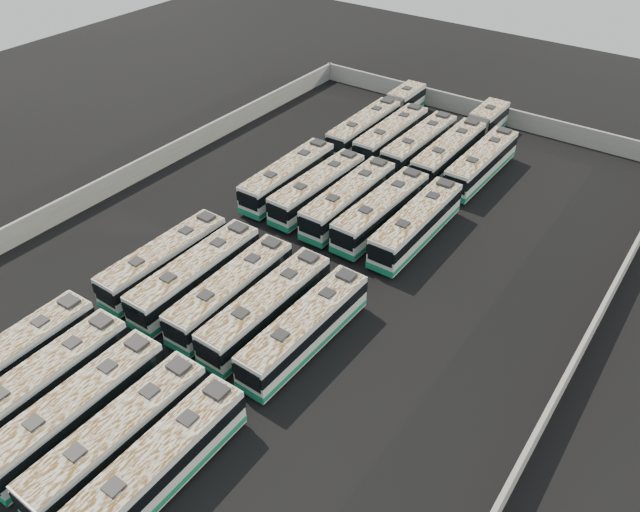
{
  "coord_description": "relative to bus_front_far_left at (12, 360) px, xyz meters",
  "views": [
    {
      "loc": [
        25.36,
        -32.63,
        32.21
      ],
      "look_at": [
        1.65,
        0.53,
        1.6
      ],
      "focal_mm": 35.0,
      "sensor_mm": 36.0,
      "label": 1
    }
  ],
  "objects": [
    {
      "name": "bus_back_left",
      "position": [
        3.58,
        43.8,
        0.01
      ],
      "size": [
        2.68,
        12.15,
        3.42
      ],
      "rotation": [
        0.0,
        0.0,
        0.01
      ],
      "color": "beige",
      "rests_on": "ground"
    },
    {
      "name": "bus_back_right",
      "position": [
        10.62,
        46.9,
        0.06
      ],
      "size": [
        2.69,
        19.35,
        3.51
      ],
      "rotation": [
        0.0,
        0.0,
        0.0
      ],
      "color": "beige",
      "rests_on": "ground"
    },
    {
      "name": "bus_midfront_left",
      "position": [
        3.6,
        13.65,
        0.06
      ],
      "size": [
        2.76,
        12.45,
        3.5
      ],
      "rotation": [
        0.0,
        0.0,
        0.01
      ],
      "color": "beige",
      "rests_on": "ground"
    },
    {
      "name": "bus_midback_center",
      "position": [
        7.17,
        29.92,
        0.07
      ],
      "size": [
        2.76,
        12.51,
        3.52
      ],
      "rotation": [
        0.0,
        0.0,
        0.01
      ],
      "color": "beige",
      "rests_on": "ground"
    },
    {
      "name": "bus_midfront_far_right",
      "position": [
        14.15,
        13.74,
        0.02
      ],
      "size": [
        2.76,
        12.23,
        3.44
      ],
      "rotation": [
        0.0,
        0.0,
        -0.01
      ],
      "color": "beige",
      "rests_on": "ground"
    },
    {
      "name": "bus_back_far_right",
      "position": [
        14.23,
        43.68,
        0.04
      ],
      "size": [
        2.72,
        12.33,
        3.47
      ],
      "rotation": [
        0.0,
        0.0,
        -0.01
      ],
      "color": "beige",
      "rests_on": "ground"
    },
    {
      "name": "bus_midback_far_left",
      "position": [
        -0.01,
        29.98,
        0.04
      ],
      "size": [
        2.77,
        12.34,
        3.47
      ],
      "rotation": [
        0.0,
        0.0,
        0.01
      ],
      "color": "beige",
      "rests_on": "ground"
    },
    {
      "name": "bus_front_right",
      "position": [
        10.72,
        0.06,
        0.03
      ],
      "size": [
        2.61,
        12.21,
        3.44
      ],
      "rotation": [
        0.0,
        0.0,
        -0.0
      ],
      "color": "beige",
      "rests_on": "ground"
    },
    {
      "name": "bus_back_center",
      "position": [
        7.12,
        43.66,
        0.02
      ],
      "size": [
        2.71,
        12.21,
        3.43
      ],
      "rotation": [
        0.0,
        0.0,
        -0.01
      ],
      "color": "beige",
      "rests_on": "ground"
    },
    {
      "name": "perimeter_wall",
      "position": [
        8.28,
        20.95,
        -0.63
      ],
      "size": [
        45.2,
        73.2,
        2.2
      ],
      "color": "slate",
      "rests_on": "ground"
    },
    {
      "name": "bus_midback_right",
      "position": [
        10.63,
        29.98,
        0.06
      ],
      "size": [
        2.89,
        12.52,
        3.51
      ],
      "rotation": [
        0.0,
        0.0,
        -0.02
      ],
      "color": "beige",
      "rests_on": "ground"
    },
    {
      "name": "bus_midback_left",
      "position": [
        3.63,
        29.92,
        0.01
      ],
      "size": [
        2.85,
        12.19,
        3.42
      ],
      "rotation": [
        0.0,
        0.0,
        -0.02
      ],
      "color": "beige",
      "rests_on": "ground"
    },
    {
      "name": "bus_midfront_center",
      "position": [
        7.17,
        13.79,
        0.01
      ],
      "size": [
        2.86,
        12.18,
        3.42
      ],
      "rotation": [
        0.0,
        0.0,
        0.02
      ],
      "color": "beige",
      "rests_on": "ground"
    },
    {
      "name": "bus_front_left",
      "position": [
        3.51,
        -0.04,
        0.01
      ],
      "size": [
        2.82,
        12.16,
        3.41
      ],
      "rotation": [
        0.0,
        0.0,
        0.02
      ],
      "color": "beige",
      "rests_on": "ground"
    },
    {
      "name": "bus_front_far_left",
      "position": [
        0.0,
        0.0,
        0.0
      ],
      "size": [
        2.82,
        12.08,
        3.39
      ],
      "rotation": [
        0.0,
        0.0,
        0.02
      ],
      "color": "beige",
      "rests_on": "ground"
    },
    {
      "name": "bus_back_far_left",
      "position": [
        0.1,
        46.87,
        -0.01
      ],
      "size": [
        2.79,
        18.61,
        3.37
      ],
      "rotation": [
        0.0,
        0.0,
        0.01
      ],
      "color": "beige",
      "rests_on": "ground"
    },
    {
      "name": "ground",
      "position": [
        8.28,
        20.95,
        -1.73
      ],
      "size": [
        140.0,
        140.0,
        0.0
      ],
      "primitive_type": "plane",
      "color": "black",
      "rests_on": "ground"
    },
    {
      "name": "bus_midfront_far_left",
      "position": [
        0.12,
        13.59,
        -0.01
      ],
      "size": [
        2.63,
        12.0,
        3.38
      ],
      "rotation": [
        0.0,
        0.0,
        -0.01
      ],
      "color": "beige",
      "rests_on": "ground"
    },
    {
      "name": "bus_front_center",
      "position": [
        7.06,
        -0.08,
        0.02
      ],
      "size": [
        2.7,
        12.18,
        3.43
      ],
      "rotation": [
        0.0,
        0.0,
        0.01
      ],
      "color": "beige",
      "rests_on": "ground"
    },
    {
      "name": "bus_front_far_right",
      "position": [
        14.09,
        -0.08,
        0.04
      ],
      "size": [
        2.72,
        12.34,
        3.47
      ],
      "rotation": [
        0.0,
        0.0,
        0.01
      ],
      "color": "beige",
      "rests_on": "ground"
    },
    {
      "name": "bus_midfront_right",
      "position": [
        10.59,
        13.83,
        0.05
      ],
      "size": [
        2.71,
        12.37,
        3.48
      ],
      "rotation": [
        0.0,
        0.0,
        -0.01
      ],
      "color": "beige",
      "rests_on": "ground"
    },
    {
      "name": "bus_midback_far_right",
      "position": [
        14.22,
        29.98,
        0.07
      ],
      "size": [
        2.72,
        12.54,
        3.53
      ],
      "rotation": [
        0.0,
        0.0,
        0.01
      ],
      "color": "beige",
      "rests_on": "ground"
    }
  ]
}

